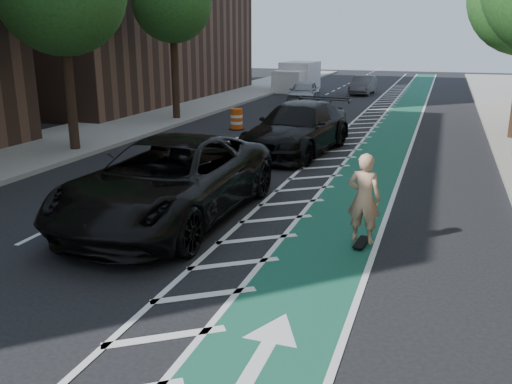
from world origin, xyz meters
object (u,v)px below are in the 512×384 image
at_px(skateboarder, 364,198).
at_px(suv_far, 298,128).
at_px(barrel_a, 209,151).
at_px(suv_near, 169,180).

distance_m(skateboarder, suv_far, 9.49).
bearing_deg(barrel_a, skateboarder, -44.47).
bearing_deg(suv_far, barrel_a, -125.04).
bearing_deg(skateboarder, suv_far, -61.77).
height_order(skateboarder, barrel_a, skateboarder).
bearing_deg(barrel_a, suv_near, -75.15).
xyz_separation_m(skateboarder, barrel_a, (-6.15, 6.03, -0.63)).
distance_m(suv_near, suv_far, 8.53).
height_order(suv_far, barrel_a, suv_far).
bearing_deg(suv_near, suv_far, 84.57).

